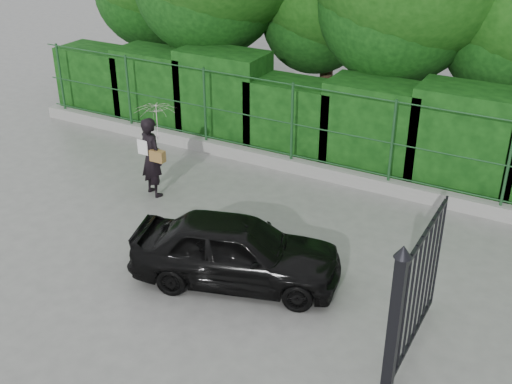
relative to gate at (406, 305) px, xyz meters
The scene contains 7 objects.
ground 4.81m from the gate, behind, with size 80.00×80.00×0.00m, color gray.
kerb 7.04m from the gate, 131.36° to the left, with size 14.00×0.25×0.30m, color #9E9E99.
fence 6.82m from the gate, 129.97° to the left, with size 14.13×0.06×1.80m.
hedge 7.62m from the gate, 125.17° to the left, with size 14.20×1.20×2.25m.
gate is the anchor object (origin of this frame).
woman 6.77m from the gate, 155.49° to the left, with size 0.94×0.86×2.04m.
car 3.26m from the gate, 164.04° to the left, with size 1.40×3.49×1.19m, color black.
Camera 1 is at (6.16, -7.56, 6.31)m, focal length 45.00 mm.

